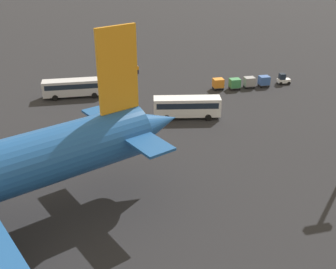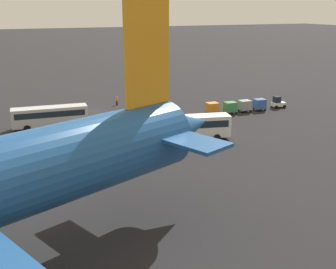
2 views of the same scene
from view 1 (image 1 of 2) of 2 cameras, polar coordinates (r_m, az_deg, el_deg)
name	(u,v)px [view 1 (image 1 of 2)]	position (r m, az deg, el deg)	size (l,w,h in m)	color
ground_plane	(114,80)	(86.05, -7.27, 7.33)	(600.00, 600.00, 0.00)	#232326
shuttle_bus_near	(74,87)	(77.66, -12.58, 6.34)	(11.22, 3.46, 3.20)	silver
shuttle_bus_far	(187,106)	(67.12, 2.59, 3.91)	(10.90, 4.67, 3.39)	white
baggage_tug	(283,79)	(85.86, 15.33, 7.23)	(2.50, 1.80, 2.10)	white
worker_person	(138,70)	(89.32, -4.09, 8.76)	(0.38, 0.38, 1.74)	#1E1E2D
cargo_cart_blue	(264,81)	(83.37, 12.88, 7.13)	(2.04, 1.73, 2.06)	#38383D
cargo_cart_grey	(249,82)	(82.15, 10.95, 7.04)	(2.04, 1.73, 2.06)	#38383D
cargo_cart_green	(235,83)	(80.81, 9.03, 6.87)	(2.04, 1.73, 2.06)	#38383D
cargo_cart_orange	(218,83)	(80.39, 6.81, 6.91)	(2.04, 1.73, 2.06)	#38383D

